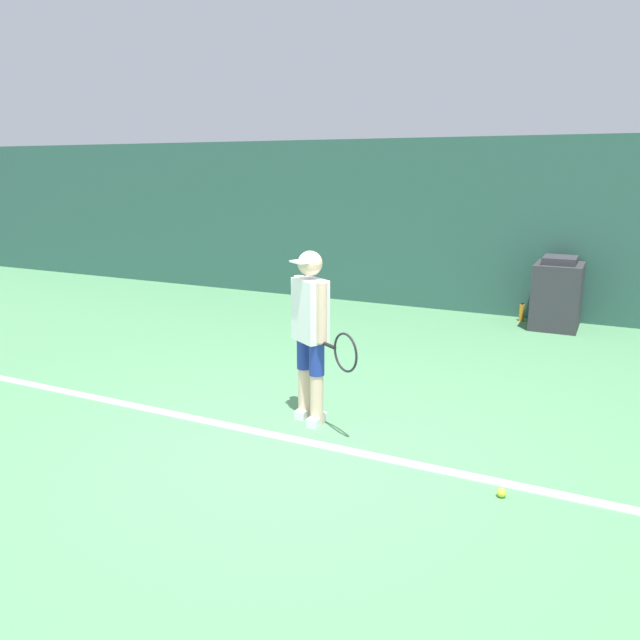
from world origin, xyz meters
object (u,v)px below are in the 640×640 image
at_px(tennis_player, 311,330).
at_px(covered_chair, 557,294).
at_px(water_bottle, 522,313).
at_px(tennis_ball, 502,492).

bearing_deg(tennis_player, covered_chair, 102.72).
bearing_deg(water_bottle, tennis_ball, -82.96).
bearing_deg(tennis_player, tennis_ball, 12.88).
bearing_deg(water_bottle, tennis_player, -103.43).
bearing_deg(tennis_ball, tennis_player, 160.63).
height_order(tennis_ball, covered_chair, covered_chair).
relative_size(covered_chair, water_bottle, 3.69).
distance_m(tennis_ball, water_bottle, 5.55).
distance_m(tennis_player, covered_chair, 4.97).
xyz_separation_m(tennis_player, tennis_ball, (1.84, -0.65, -0.84)).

